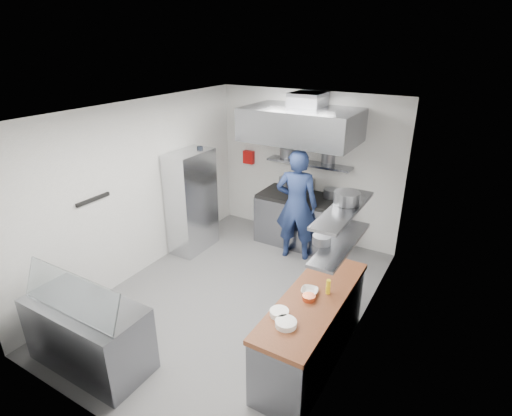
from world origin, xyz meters
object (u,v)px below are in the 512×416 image
Objects in this scene: gas_range at (301,221)px; wire_rack at (192,202)px; display_case at (89,334)px; chef at (296,205)px.

gas_range is 0.86× the size of wire_rack.
wire_rack is 3.06m from display_case.
display_case is at bearing -75.25° from wire_rack.
wire_rack is at bearing 5.68° from chef.
wire_rack is (-1.76, -0.66, -0.07)m from chef.
chef reaches higher than display_case.
chef is at bearing 74.52° from display_case.
chef reaches higher than wire_rack.
chef is at bearing 20.58° from wire_rack.
wire_rack reaches higher than display_case.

